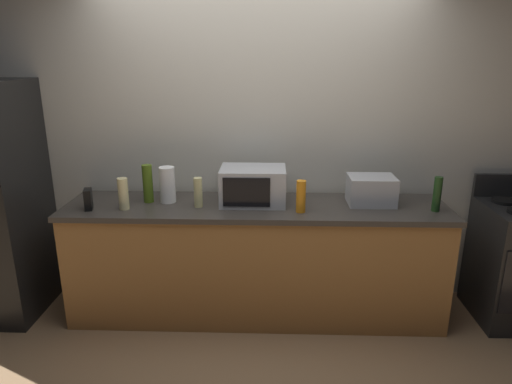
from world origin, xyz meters
TOP-DOWN VIEW (x-y plane):
  - ground_plane at (0.00, 0.00)m, footprint 8.00×8.00m
  - back_wall at (0.00, 0.81)m, footprint 6.40×0.10m
  - counter_run at (0.00, 0.40)m, footprint 2.84×0.64m
  - microwave at (-0.02, 0.45)m, footprint 0.48×0.35m
  - toaster_oven at (0.85, 0.46)m, footprint 0.34×0.26m
  - paper_towel_roll at (-0.67, 0.45)m, footprint 0.12×0.12m
  - cordless_phone at (-1.20, 0.26)m, footprint 0.08×0.12m
  - bottle_olive_oil at (-0.81, 0.45)m, footprint 0.07×0.07m
  - bottle_dish_soap at (0.32, 0.26)m, footprint 0.07×0.07m
  - bottle_hand_soap at (-0.95, 0.28)m, footprint 0.07×0.07m
  - bottle_wine at (1.28, 0.31)m, footprint 0.06×0.06m
  - bottle_vinegar at (-0.42, 0.35)m, footprint 0.06×0.06m

SIDE VIEW (x-z plane):
  - ground_plane at x=0.00m, z-range 0.00..0.00m
  - counter_run at x=0.00m, z-range 0.00..0.90m
  - cordless_phone at x=-1.20m, z-range 0.90..1.05m
  - toaster_oven at x=0.85m, z-range 0.90..1.11m
  - bottle_vinegar at x=-0.42m, z-range 0.90..1.12m
  - bottle_dish_soap at x=0.32m, z-range 0.90..1.13m
  - bottle_hand_soap at x=-0.95m, z-range 0.90..1.13m
  - bottle_wine at x=1.28m, z-range 0.90..1.15m
  - microwave at x=-0.02m, z-range 0.90..1.17m
  - paper_towel_roll at x=-0.67m, z-range 0.90..1.17m
  - bottle_olive_oil at x=-0.81m, z-range 0.90..1.19m
  - back_wall at x=0.00m, z-range 0.00..2.70m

